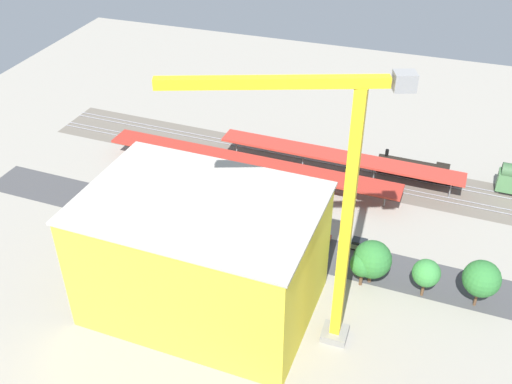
{
  "coord_description": "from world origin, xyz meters",
  "views": [
    {
      "loc": [
        -24.25,
        81.56,
        65.51
      ],
      "look_at": [
        3.67,
        -0.95,
        5.54
      ],
      "focal_mm": 41.5,
      "sensor_mm": 36.0,
      "label": 1
    }
  ],
  "objects": [
    {
      "name": "ground_plane",
      "position": [
        0.0,
        0.0,
        0.0
      ],
      "size": [
        182.63,
        182.63,
        0.0
      ],
      "primitive_type": "plane",
      "color": "gray",
      "rests_on": "ground"
    },
    {
      "name": "rail_bed",
      "position": [
        0.0,
        -21.47,
        0.0
      ],
      "size": [
        114.57,
        17.74,
        0.01
      ],
      "primitive_type": "cube",
      "rotation": [
        0.0,
        0.0,
        -0.04
      ],
      "color": "#665E54",
      "rests_on": "ground"
    },
    {
      "name": "street_asphalt",
      "position": [
        0.0,
        5.06,
        0.0
      ],
      "size": [
        114.41,
        13.4,
        0.01
      ],
      "primitive_type": "cube",
      "rotation": [
        0.0,
        0.0,
        -0.04
      ],
      "color": "#424244",
      "rests_on": "ground"
    },
    {
      "name": "track_rails",
      "position": [
        0.0,
        -21.47,
        0.18
      ],
      "size": [
        114.06,
        11.31,
        0.12
      ],
      "color": "#9E9EA8",
      "rests_on": "ground"
    },
    {
      "name": "platform_canopy_near",
      "position": [
        9.08,
        -12.91,
        3.73
      ],
      "size": [
        60.67,
        7.73,
        3.98
      ],
      "color": "#A82D23",
      "rests_on": "ground"
    },
    {
      "name": "platform_canopy_far",
      "position": [
        -7.42,
        -19.78,
        4.37
      ],
      "size": [
        49.37,
        6.61,
        4.64
      ],
      "color": "#B73328",
      "rests_on": "ground"
    },
    {
      "name": "locomotive",
      "position": [
        -22.61,
        -24.14,
        1.8
      ],
      "size": [
        15.41,
        3.28,
        5.05
      ],
      "color": "black",
      "rests_on": "ground"
    },
    {
      "name": "parked_car_0",
      "position": [
        -15.95,
        1.84,
        0.79
      ],
      "size": [
        4.55,
        1.95,
        1.77
      ],
      "color": "black",
      "rests_on": "ground"
    },
    {
      "name": "parked_car_1",
      "position": [
        -8.54,
        1.82,
        0.73
      ],
      "size": [
        4.83,
        2.08,
        1.66
      ],
      "color": "black",
      "rests_on": "ground"
    },
    {
      "name": "parked_car_2",
      "position": [
        -1.25,
        1.69,
        0.72
      ],
      "size": [
        4.3,
        1.83,
        1.63
      ],
      "color": "black",
      "rests_on": "ground"
    },
    {
      "name": "parked_car_3",
      "position": [
        6.95,
        1.87,
        0.74
      ],
      "size": [
        4.66,
        2.06,
        1.68
      ],
      "color": "black",
      "rests_on": "ground"
    },
    {
      "name": "parked_car_4",
      "position": [
        14.19,
        1.67,
        0.78
      ],
      "size": [
        4.83,
        1.96,
        1.75
      ],
      "color": "black",
      "rests_on": "ground"
    },
    {
      "name": "parked_car_5",
      "position": [
        20.7,
        1.49,
        0.81
      ],
      "size": [
        4.83,
        1.79,
        1.84
      ],
      "color": "black",
      "rests_on": "ground"
    },
    {
      "name": "parked_car_6",
      "position": [
        28.29,
        1.3,
        0.78
      ],
      "size": [
        4.15,
        1.96,
        1.76
      ],
      "color": "black",
      "rests_on": "ground"
    },
    {
      "name": "construction_building",
      "position": [
        4.02,
        22.24,
        9.32
      ],
      "size": [
        33.08,
        23.34,
        18.63
      ],
      "primitive_type": "cube",
      "rotation": [
        0.0,
        0.0,
        -0.04
      ],
      "color": "yellow",
      "rests_on": "ground"
    },
    {
      "name": "construction_roof_slab",
      "position": [
        4.02,
        22.24,
        18.83
      ],
      "size": [
        33.7,
        23.96,
        0.4
      ],
      "primitive_type": "cube",
      "rotation": [
        0.0,
        0.0,
        -0.04
      ],
      "color": "#B7B2A8",
      "rests_on": "construction_building"
    },
    {
      "name": "tower_crane",
      "position": [
        -14.17,
        23.38,
        24.05
      ],
      "size": [
        26.78,
        11.02,
        40.59
      ],
      "color": "gray",
      "rests_on": "ground"
    },
    {
      "name": "box_truck_0",
      "position": [
        3.3,
        6.85,
        1.58
      ],
      "size": [
        10.07,
        2.72,
        3.17
      ],
      "color": "black",
      "rests_on": "ground"
    },
    {
      "name": "box_truck_1",
      "position": [
        9.72,
        5.68,
        1.64
      ],
      "size": [
        9.53,
        2.98,
        3.34
      ],
      "color": "black",
      "rests_on": "ground"
    },
    {
      "name": "street_tree_0",
      "position": [
        -5.0,
        9.57,
        5.06
      ],
      "size": [
        4.47,
        4.47,
        7.33
      ],
      "color": "brown",
      "rests_on": "ground"
    },
    {
      "name": "street_tree_1",
      "position": [
        -27.32,
        9.97,
        4.54
      ],
      "size": [
        4.32,
        4.32,
        6.73
      ],
      "color": "brown",
      "rests_on": "ground"
    },
    {
      "name": "street_tree_2",
      "position": [
        -19.05,
        9.55,
        4.64
      ],
      "size": [
        6.06,
        6.06,
        7.68
      ],
      "color": "brown",
      "rests_on": "ground"
    },
    {
      "name": "street_tree_3",
      "position": [
        -17.82,
        10.69,
        4.24
      ],
      "size": [
        4.04,
        4.04,
        6.3
      ],
      "color": "brown",
      "rests_on": "ground"
    },
    {
      "name": "street_tree_4",
      "position": [
        11.2,
        9.2,
        5.31
      ],
      "size": [
        4.59,
        4.59,
        7.63
      ],
      "color": "brown",
      "rests_on": "ground"
    },
    {
      "name": "street_tree_5",
      "position": [
        -35.16,
        9.59,
        5.41
      ],
      "size": [
        5.61,
        5.61,
        8.22
      ],
      "color": "brown",
      "rests_on": "ground"
    },
    {
      "name": "traffic_light",
      "position": [
        -3.47,
        9.56,
        4.16
      ],
      "size": [
        0.5,
        0.36,
        6.23
      ],
      "color": "#333333",
      "rests_on": "ground"
    }
  ]
}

